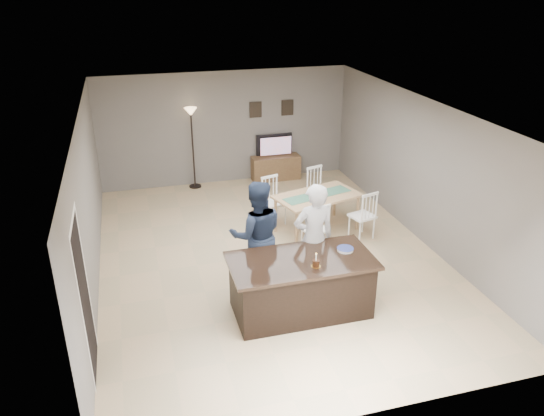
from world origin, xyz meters
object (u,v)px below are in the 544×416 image
object	(u,v)px
kitchen_island	(301,285)
woman	(314,238)
man	(257,235)
floor_lamp	(192,126)
tv_console	(276,168)
television	(275,145)
plate_stack	(345,249)
dining_table	(317,201)
birthday_cake	(316,263)

from	to	relation	value
kitchen_island	woman	world-z (taller)	woman
man	floor_lamp	size ratio (longest dim) A/B	0.95
tv_console	television	size ratio (longest dim) A/B	1.31
woman	plate_stack	world-z (taller)	woman
television	woman	bearing A→B (deg)	80.88
television	dining_table	bearing A→B (deg)	89.81
man	kitchen_island	bearing A→B (deg)	123.25
television	tv_console	bearing A→B (deg)	90.00
television	birthday_cake	size ratio (longest dim) A/B	4.24
woman	dining_table	size ratio (longest dim) A/B	0.84
television	man	xyz separation A→B (m)	(-1.65, -4.74, 0.06)
kitchen_island	tv_console	world-z (taller)	kitchen_island
dining_table	birthday_cake	bearing A→B (deg)	-126.28
birthday_cake	woman	bearing A→B (deg)	72.52
kitchen_island	birthday_cake	world-z (taller)	birthday_cake
plate_stack	floor_lamp	xyz separation A→B (m)	(-1.55, 5.51, 0.58)
tv_console	dining_table	distance (m)	3.02
man	birthday_cake	xyz separation A→B (m)	(0.58, -1.15, 0.03)
birthday_cake	tv_console	bearing A→B (deg)	79.60
woman	dining_table	bearing A→B (deg)	-113.11
birthday_cake	dining_table	bearing A→B (deg)	69.39
tv_console	man	bearing A→B (deg)	-109.49
woman	floor_lamp	xyz separation A→B (m)	(-1.21, 5.04, 0.58)
dining_table	floor_lamp	xyz separation A→B (m)	(-2.02, 3.02, 0.87)
dining_table	floor_lamp	distance (m)	3.74
woman	birthday_cake	bearing A→B (deg)	71.23
man	tv_console	bearing A→B (deg)	-102.79
woman	man	bearing A→B (deg)	-24.25
woman	plate_stack	bearing A→B (deg)	124.89
tv_console	woman	xyz separation A→B (m)	(-0.82, -5.02, 0.62)
tv_console	woman	world-z (taller)	woman
plate_stack	dining_table	size ratio (longest dim) A/B	0.12
television	plate_stack	bearing A→B (deg)	85.11
kitchen_island	birthday_cake	bearing A→B (deg)	-61.95
kitchen_island	man	bearing A→B (deg)	116.55
woman	birthday_cake	size ratio (longest dim) A/B	8.53
television	birthday_cake	bearing A→B (deg)	79.72
kitchen_island	tv_console	size ratio (longest dim) A/B	1.79
birthday_cake	plate_stack	world-z (taller)	birthday_cake
dining_table	floor_lamp	world-z (taller)	floor_lamp
tv_console	television	distance (m)	0.57
birthday_cake	floor_lamp	distance (m)	5.94
television	dining_table	xyz separation A→B (m)	(-0.01, -3.07, -0.23)
plate_stack	dining_table	world-z (taller)	dining_table
television	dining_table	world-z (taller)	television
tv_console	television	world-z (taller)	television
man	birthday_cake	world-z (taller)	man
kitchen_island	dining_table	world-z (taller)	dining_table
dining_table	plate_stack	bearing A→B (deg)	-116.29
tv_console	dining_table	xyz separation A→B (m)	(-0.01, -3.00, 0.33)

